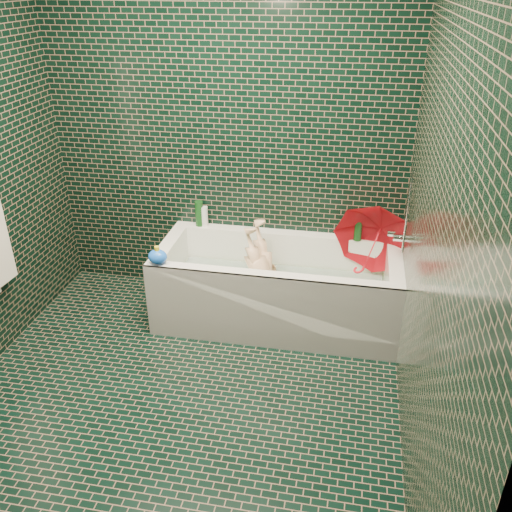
% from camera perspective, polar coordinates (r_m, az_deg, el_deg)
% --- Properties ---
extents(floor, '(2.80, 2.80, 0.00)m').
position_cam_1_polar(floor, '(3.36, -8.51, -15.31)').
color(floor, black).
rests_on(floor, ground).
extents(wall_back, '(2.80, 0.00, 2.80)m').
position_cam_1_polar(wall_back, '(3.94, -3.25, 12.61)').
color(wall_back, black).
rests_on(wall_back, floor).
extents(wall_right, '(0.00, 2.80, 2.80)m').
position_cam_1_polar(wall_right, '(2.54, 18.36, 2.44)').
color(wall_right, black).
rests_on(wall_right, floor).
extents(bathtub, '(1.70, 0.75, 0.55)m').
position_cam_1_polar(bathtub, '(3.92, 2.22, -4.06)').
color(bathtub, white).
rests_on(bathtub, floor).
extents(bath_mat, '(1.35, 0.47, 0.01)m').
position_cam_1_polar(bath_mat, '(3.96, 2.24, -4.61)').
color(bath_mat, green).
rests_on(bath_mat, bathtub).
extents(water, '(1.48, 0.53, 0.00)m').
position_cam_1_polar(water, '(3.89, 2.28, -2.82)').
color(water, silver).
rests_on(water, bathtub).
extents(faucet, '(0.18, 0.19, 0.55)m').
position_cam_1_polar(faucet, '(3.65, 15.15, 2.40)').
color(faucet, silver).
rests_on(faucet, wall_right).
extents(child, '(0.93, 0.57, 0.37)m').
position_cam_1_polar(child, '(3.90, 0.85, -2.54)').
color(child, '#E5B78F').
rests_on(child, bathtub).
extents(umbrella, '(0.84, 0.79, 0.79)m').
position_cam_1_polar(umbrella, '(3.78, 12.11, 0.74)').
color(umbrella, red).
rests_on(umbrella, bathtub).
extents(soap_bottle_a, '(0.12, 0.12, 0.23)m').
position_cam_1_polar(soap_bottle_a, '(4.03, 14.35, 1.48)').
color(soap_bottle_a, white).
rests_on(soap_bottle_a, bathtub).
extents(soap_bottle_b, '(0.12, 0.12, 0.21)m').
position_cam_1_polar(soap_bottle_b, '(4.05, 14.34, 1.58)').
color(soap_bottle_b, '#551E71').
rests_on(soap_bottle_b, bathtub).
extents(soap_bottle_c, '(0.15, 0.15, 0.16)m').
position_cam_1_polar(soap_bottle_c, '(4.01, 12.68, 1.57)').
color(soap_bottle_c, '#124016').
rests_on(soap_bottle_c, bathtub).
extents(bottle_right_tall, '(0.06, 0.06, 0.21)m').
position_cam_1_polar(bottle_right_tall, '(3.96, 10.72, 3.02)').
color(bottle_right_tall, '#124016').
rests_on(bottle_right_tall, bathtub).
extents(bottle_right_pump, '(0.05, 0.05, 0.20)m').
position_cam_1_polar(bottle_right_pump, '(3.98, 13.58, 2.78)').
color(bottle_right_pump, silver).
rests_on(bottle_right_pump, bathtub).
extents(bottle_left_tall, '(0.08, 0.08, 0.20)m').
position_cam_1_polar(bottle_left_tall, '(4.14, -6.00, 4.47)').
color(bottle_left_tall, '#124016').
rests_on(bottle_left_tall, bathtub).
extents(bottle_left_short, '(0.06, 0.06, 0.15)m').
position_cam_1_polar(bottle_left_short, '(4.15, -5.45, 4.18)').
color(bottle_left_short, white).
rests_on(bottle_left_short, bathtub).
extents(rubber_duck, '(0.11, 0.07, 0.09)m').
position_cam_1_polar(rubber_duck, '(4.02, 9.99, 2.53)').
color(rubber_duck, yellow).
rests_on(rubber_duck, bathtub).
extents(bath_toy, '(0.16, 0.14, 0.13)m').
position_cam_1_polar(bath_toy, '(3.64, -10.32, -0.05)').
color(bath_toy, blue).
rests_on(bath_toy, bathtub).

